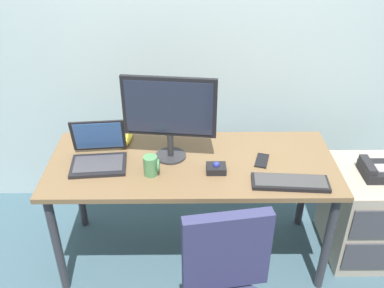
% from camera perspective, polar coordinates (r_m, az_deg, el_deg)
% --- Properties ---
extents(ground_plane, '(8.00, 8.00, 0.00)m').
position_cam_1_polar(ground_plane, '(2.94, 0.00, -14.23)').
color(ground_plane, '#354F5A').
extents(back_wall, '(6.00, 0.10, 2.80)m').
position_cam_1_polar(back_wall, '(2.83, -0.12, 17.11)').
color(back_wall, '#9AAEAF').
rests_on(back_wall, ground).
extents(desk, '(1.66, 0.68, 0.73)m').
position_cam_1_polar(desk, '(2.51, 0.00, -3.83)').
color(desk, brown).
rests_on(desk, ground).
extents(file_cabinet, '(0.42, 0.53, 0.61)m').
position_cam_1_polar(file_cabinet, '(2.97, 22.00, -8.48)').
color(file_cabinet, gray).
rests_on(file_cabinet, ground).
extents(desk_phone, '(0.17, 0.20, 0.09)m').
position_cam_1_polar(desk_phone, '(2.76, 23.34, -3.26)').
color(desk_phone, black).
rests_on(desk_phone, file_cabinet).
extents(monitor_main, '(0.53, 0.18, 0.50)m').
position_cam_1_polar(monitor_main, '(2.36, -3.06, 4.34)').
color(monitor_main, '#262628').
rests_on(monitor_main, desk).
extents(keyboard, '(0.42, 0.17, 0.03)m').
position_cam_1_polar(keyboard, '(2.34, 13.03, -5.02)').
color(keyboard, black).
rests_on(keyboard, desk).
extents(laptop, '(0.33, 0.30, 0.23)m').
position_cam_1_polar(laptop, '(2.50, -12.42, -1.32)').
color(laptop, black).
rests_on(laptop, desk).
extents(trackball_mouse, '(0.11, 0.09, 0.07)m').
position_cam_1_polar(trackball_mouse, '(2.38, 3.26, -3.25)').
color(trackball_mouse, black).
rests_on(trackball_mouse, desk).
extents(coffee_mug, '(0.09, 0.08, 0.11)m').
position_cam_1_polar(coffee_mug, '(2.34, -5.50, -2.89)').
color(coffee_mug, '#467C4C').
rests_on(coffee_mug, desk).
extents(cell_phone, '(0.11, 0.16, 0.01)m').
position_cam_1_polar(cell_phone, '(2.50, 9.35, -2.20)').
color(cell_phone, black).
rests_on(cell_phone, desk).
extents(banana, '(0.08, 0.19, 0.04)m').
position_cam_1_polar(banana, '(2.67, -8.68, 0.60)').
color(banana, yellow).
rests_on(banana, desk).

